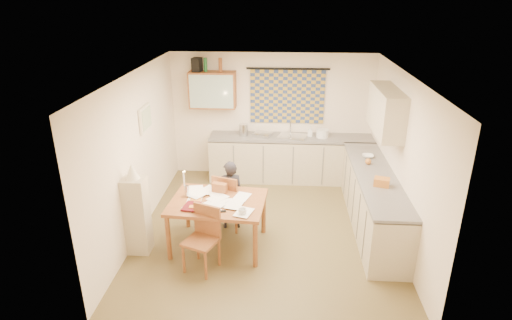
# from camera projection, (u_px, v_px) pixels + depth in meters

# --- Properties ---
(floor) EXTENTS (4.00, 4.50, 0.02)m
(floor) POSITION_uv_depth(u_px,v_px,m) (266.00, 228.00, 6.97)
(floor) COLOR brown
(floor) RESTS_ON ground
(ceiling) EXTENTS (4.00, 4.50, 0.02)m
(ceiling) POSITION_uv_depth(u_px,v_px,m) (268.00, 74.00, 6.02)
(ceiling) COLOR white
(ceiling) RESTS_ON floor
(wall_back) EXTENTS (4.00, 0.02, 2.50)m
(wall_back) POSITION_uv_depth(u_px,v_px,m) (272.00, 116.00, 8.59)
(wall_back) COLOR #F7E5C9
(wall_back) RESTS_ON floor
(wall_front) EXTENTS (4.00, 0.02, 2.50)m
(wall_front) POSITION_uv_depth(u_px,v_px,m) (258.00, 237.00, 4.40)
(wall_front) COLOR #F7E5C9
(wall_front) RESTS_ON floor
(wall_left) EXTENTS (0.02, 4.50, 2.50)m
(wall_left) POSITION_uv_depth(u_px,v_px,m) (138.00, 154.00, 6.62)
(wall_left) COLOR #F7E5C9
(wall_left) RESTS_ON floor
(wall_right) EXTENTS (0.02, 4.50, 2.50)m
(wall_right) POSITION_uv_depth(u_px,v_px,m) (402.00, 160.00, 6.37)
(wall_right) COLOR #F7E5C9
(wall_right) RESTS_ON floor
(window_blind) EXTENTS (1.45, 0.03, 1.05)m
(window_blind) POSITION_uv_depth(u_px,v_px,m) (287.00, 97.00, 8.38)
(window_blind) COLOR navy
(window_blind) RESTS_ON wall_back
(curtain_rod) EXTENTS (1.60, 0.04, 0.04)m
(curtain_rod) POSITION_uv_depth(u_px,v_px,m) (288.00, 69.00, 8.16)
(curtain_rod) COLOR black
(curtain_rod) RESTS_ON wall_back
(wall_cabinet) EXTENTS (0.90, 0.34, 0.70)m
(wall_cabinet) POSITION_uv_depth(u_px,v_px,m) (213.00, 90.00, 8.28)
(wall_cabinet) COLOR brown
(wall_cabinet) RESTS_ON wall_back
(wall_cabinet_glass) EXTENTS (0.84, 0.02, 0.64)m
(wall_cabinet_glass) POSITION_uv_depth(u_px,v_px,m) (211.00, 92.00, 8.13)
(wall_cabinet_glass) COLOR #99B2A5
(wall_cabinet_glass) RESTS_ON wall_back
(upper_cabinet_right) EXTENTS (0.34, 1.30, 0.70)m
(upper_cabinet_right) POSITION_uv_depth(u_px,v_px,m) (386.00, 111.00, 6.67)
(upper_cabinet_right) COLOR tan
(upper_cabinet_right) RESTS_ON wall_right
(framed_print) EXTENTS (0.04, 0.50, 0.40)m
(framed_print) POSITION_uv_depth(u_px,v_px,m) (145.00, 118.00, 6.82)
(framed_print) COLOR #EBE3C4
(framed_print) RESTS_ON wall_left
(print_canvas) EXTENTS (0.01, 0.42, 0.32)m
(print_canvas) POSITION_uv_depth(u_px,v_px,m) (147.00, 118.00, 6.81)
(print_canvas) COLOR silver
(print_canvas) RESTS_ON wall_left
(counter_back) EXTENTS (3.30, 0.62, 0.92)m
(counter_back) POSITION_uv_depth(u_px,v_px,m) (293.00, 159.00, 8.57)
(counter_back) COLOR tan
(counter_back) RESTS_ON floor
(counter_right) EXTENTS (0.62, 2.95, 0.92)m
(counter_right) POSITION_uv_depth(u_px,v_px,m) (373.00, 200.00, 6.89)
(counter_right) COLOR tan
(counter_right) RESTS_ON floor
(stove) EXTENTS (0.57, 0.57, 0.89)m
(stove) POSITION_uv_depth(u_px,v_px,m) (388.00, 238.00, 5.86)
(stove) COLOR white
(stove) RESTS_ON floor
(sink) EXTENTS (0.65, 0.57, 0.10)m
(sink) POSITION_uv_depth(u_px,v_px,m) (292.00, 138.00, 8.41)
(sink) COLOR silver
(sink) RESTS_ON counter_back
(tap) EXTENTS (0.04, 0.04, 0.28)m
(tap) POSITION_uv_depth(u_px,v_px,m) (291.00, 127.00, 8.51)
(tap) COLOR silver
(tap) RESTS_ON counter_back
(dish_rack) EXTENTS (0.43, 0.39, 0.06)m
(dish_rack) POSITION_uv_depth(u_px,v_px,m) (263.00, 135.00, 8.42)
(dish_rack) COLOR silver
(dish_rack) RESTS_ON counter_back
(kettle) EXTENTS (0.19, 0.19, 0.24)m
(kettle) POSITION_uv_depth(u_px,v_px,m) (244.00, 130.00, 8.41)
(kettle) COLOR silver
(kettle) RESTS_ON counter_back
(mixing_bowl) EXTENTS (0.25, 0.25, 0.16)m
(mixing_bowl) POSITION_uv_depth(u_px,v_px,m) (322.00, 133.00, 8.33)
(mixing_bowl) COLOR white
(mixing_bowl) RESTS_ON counter_back
(soap_bottle) EXTENTS (0.11, 0.11, 0.20)m
(soap_bottle) POSITION_uv_depth(u_px,v_px,m) (310.00, 131.00, 8.39)
(soap_bottle) COLOR white
(soap_bottle) RESTS_ON counter_back
(bowl) EXTENTS (0.22, 0.22, 0.05)m
(bowl) POSITION_uv_depth(u_px,v_px,m) (368.00, 156.00, 7.36)
(bowl) COLOR white
(bowl) RESTS_ON counter_right
(orange_bag) EXTENTS (0.26, 0.22, 0.12)m
(orange_bag) POSITION_uv_depth(u_px,v_px,m) (382.00, 182.00, 6.29)
(orange_bag) COLOR #C17129
(orange_bag) RESTS_ON counter_right
(fruit_orange) EXTENTS (0.10, 0.10, 0.10)m
(fruit_orange) POSITION_uv_depth(u_px,v_px,m) (368.00, 161.00, 7.06)
(fruit_orange) COLOR #C17129
(fruit_orange) RESTS_ON counter_right
(speaker) EXTENTS (0.20, 0.23, 0.26)m
(speaker) POSITION_uv_depth(u_px,v_px,m) (197.00, 65.00, 8.12)
(speaker) COLOR black
(speaker) RESTS_ON wall_cabinet
(bottle_green) EXTENTS (0.08, 0.08, 0.26)m
(bottle_green) POSITION_uv_depth(u_px,v_px,m) (205.00, 65.00, 8.11)
(bottle_green) COLOR #195926
(bottle_green) RESTS_ON wall_cabinet
(bottle_brown) EXTENTS (0.07, 0.07, 0.26)m
(bottle_brown) POSITION_uv_depth(u_px,v_px,m) (220.00, 65.00, 8.10)
(bottle_brown) COLOR brown
(bottle_brown) RESTS_ON wall_cabinet
(dining_table) EXTENTS (1.44, 1.14, 0.75)m
(dining_table) POSITION_uv_depth(u_px,v_px,m) (218.00, 223.00, 6.37)
(dining_table) COLOR brown
(dining_table) RESTS_ON floor
(chair_far) EXTENTS (0.54, 0.54, 0.94)m
(chair_far) POSITION_uv_depth(u_px,v_px,m) (230.00, 210.00, 6.91)
(chair_far) COLOR brown
(chair_far) RESTS_ON floor
(chair_near) EXTENTS (0.54, 0.54, 0.91)m
(chair_near) POSITION_uv_depth(u_px,v_px,m) (202.00, 251.00, 5.86)
(chair_near) COLOR brown
(chair_near) RESTS_ON floor
(person) EXTENTS (0.53, 0.44, 1.15)m
(person) POSITION_uv_depth(u_px,v_px,m) (230.00, 195.00, 6.79)
(person) COLOR black
(person) RESTS_ON floor
(shelf_stand) EXTENTS (0.32, 0.30, 1.17)m
(shelf_stand) POSITION_uv_depth(u_px,v_px,m) (137.00, 216.00, 6.15)
(shelf_stand) COLOR tan
(shelf_stand) RESTS_ON floor
(lampshade) EXTENTS (0.20, 0.20, 0.22)m
(lampshade) POSITION_uv_depth(u_px,v_px,m) (132.00, 171.00, 5.89)
(lampshade) COLOR #EBE3C4
(lampshade) RESTS_ON shelf_stand
(letter_rack) EXTENTS (0.24, 0.15, 0.16)m
(letter_rack) POSITION_uv_depth(u_px,v_px,m) (220.00, 188.00, 6.44)
(letter_rack) COLOR brown
(letter_rack) RESTS_ON dining_table
(mug) EXTENTS (0.18, 0.18, 0.09)m
(mug) POSITION_uv_depth(u_px,v_px,m) (242.00, 212.00, 5.83)
(mug) COLOR white
(mug) RESTS_ON dining_table
(magazine) EXTENTS (0.31, 0.36, 0.03)m
(magazine) POSITION_uv_depth(u_px,v_px,m) (184.00, 206.00, 6.06)
(magazine) COLOR maroon
(magazine) RESTS_ON dining_table
(book) EXTENTS (0.16, 0.22, 0.02)m
(book) POSITION_uv_depth(u_px,v_px,m) (189.00, 202.00, 6.19)
(book) COLOR #C17129
(book) RESTS_ON dining_table
(orange_box) EXTENTS (0.12, 0.08, 0.04)m
(orange_box) POSITION_uv_depth(u_px,v_px,m) (194.00, 208.00, 5.99)
(orange_box) COLOR #C17129
(orange_box) RESTS_ON dining_table
(eyeglasses) EXTENTS (0.14, 0.07, 0.02)m
(eyeglasses) POSITION_uv_depth(u_px,v_px,m) (221.00, 211.00, 5.92)
(eyeglasses) COLOR black
(eyeglasses) RESTS_ON dining_table
(candle_holder) EXTENTS (0.07, 0.07, 0.18)m
(candle_holder) POSITION_uv_depth(u_px,v_px,m) (187.00, 191.00, 6.32)
(candle_holder) COLOR silver
(candle_holder) RESTS_ON dining_table
(candle) EXTENTS (0.03, 0.03, 0.22)m
(candle) POSITION_uv_depth(u_px,v_px,m) (184.00, 179.00, 6.25)
(candle) COLOR white
(candle) RESTS_ON dining_table
(candle_flame) EXTENTS (0.02, 0.02, 0.02)m
(candle_flame) POSITION_uv_depth(u_px,v_px,m) (185.00, 172.00, 6.19)
(candle_flame) COLOR #FFCC66
(candle_flame) RESTS_ON dining_table
(papers) EXTENTS (1.07, 1.01, 0.03)m
(papers) POSITION_uv_depth(u_px,v_px,m) (214.00, 199.00, 6.24)
(papers) COLOR white
(papers) RESTS_ON dining_table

